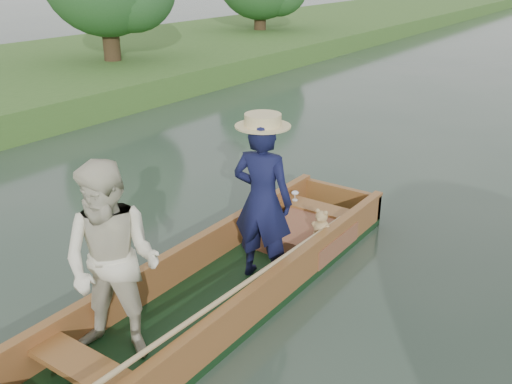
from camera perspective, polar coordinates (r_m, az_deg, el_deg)
The scene contains 2 objects.
ground at distance 5.63m, azimuth -3.57°, elevation -10.91°, with size 120.00×120.00×0.00m, color #283D30.
punt at distance 5.20m, azimuth -5.26°, elevation -6.49°, with size 1.18×5.04×1.75m.
Camera 1 is at (2.98, -3.65, 3.08)m, focal length 40.00 mm.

